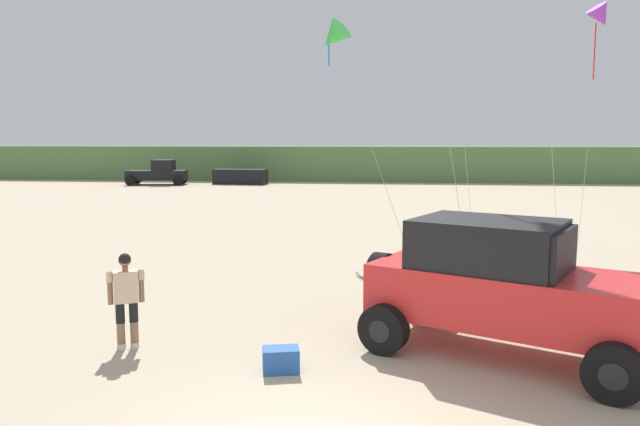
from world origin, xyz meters
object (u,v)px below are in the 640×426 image
person_watching (126,295)px  distant_pickup (159,173)px  jeep (503,284)px  distant_sedan (240,177)px  cooler_box (281,360)px  kite_blue_swept (601,17)px  kite_orange_streamer (333,37)px

person_watching → distant_pickup: 38.68m
jeep → distant_sedan: bearing=110.2°
cooler_box → distant_sedan: (-10.16, 38.31, 0.41)m
jeep → distant_pickup: jeep is taller
person_watching → kite_blue_swept: size_ratio=0.19×
jeep → cooler_box: bearing=-161.9°
jeep → kite_orange_streamer: size_ratio=0.65×
distant_pickup → distant_sedan: (6.33, 1.38, -0.34)m
person_watching → kite_blue_swept: (12.20, 14.22, 7.15)m
distant_pickup → kite_orange_streamer: kite_orange_streamer is taller
person_watching → cooler_box: (2.81, -0.75, -0.75)m
distant_pickup → kite_blue_swept: size_ratio=0.56×
person_watching → kite_orange_streamer: kite_orange_streamer is taller
cooler_box → distant_pickup: 40.45m
jeep → cooler_box: (-3.53, -1.16, -1.01)m
jeep → kite_blue_swept: (5.86, 13.81, 6.88)m
jeep → person_watching: jeep is taller
jeep → distant_pickup: bearing=119.2°
person_watching → cooler_box: size_ratio=2.98×
cooler_box → kite_blue_swept: 19.35m
jeep → distant_sedan: size_ratio=1.19×
cooler_box → kite_orange_streamer: (-0.26, 11.83, 6.82)m
jeep → kite_orange_streamer: 12.73m
jeep → distant_pickup: size_ratio=1.03×
kite_orange_streamer → distant_sedan: bearing=110.5°
distant_sedan → kite_blue_swept: kite_blue_swept is taller
distant_sedan → cooler_box: bearing=-71.3°
jeep → kite_orange_streamer: (-3.79, 10.68, 5.81)m
distant_sedan → kite_blue_swept: 31.35m
cooler_box → distant_sedan: size_ratio=0.13×
kite_blue_swept → cooler_box: bearing=-122.1°
person_watching → kite_blue_swept: kite_blue_swept is taller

